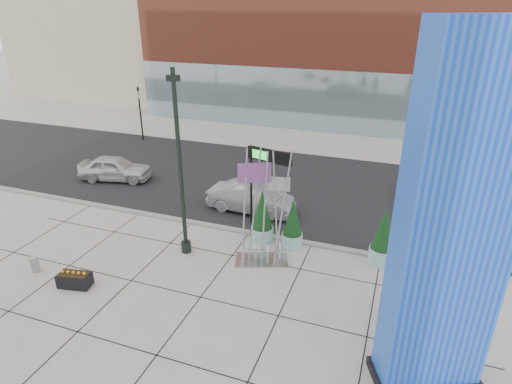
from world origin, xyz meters
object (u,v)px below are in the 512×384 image
(lamp_post, at_px, (181,184))
(concrete_bollard, at_px, (35,264))
(car_white_west, at_px, (115,169))
(car_silver_mid, at_px, (251,198))
(blue_pylon, at_px, (452,236))
(public_art_sculpture, at_px, (262,234))
(overhead_street_sign, at_px, (268,162))

(lamp_post, xyz_separation_m, concrete_bollard, (-5.01, -3.38, -2.87))
(car_white_west, distance_m, car_silver_mid, 9.28)
(blue_pylon, bearing_deg, concrete_bollard, 154.83)
(car_white_west, height_order, car_silver_mid, car_silver_mid)
(public_art_sculpture, distance_m, overhead_street_sign, 3.05)
(public_art_sculpture, relative_size, car_silver_mid, 1.11)
(concrete_bollard, relative_size, car_white_west, 0.15)
(public_art_sculpture, bearing_deg, overhead_street_sign, 82.76)
(public_art_sculpture, relative_size, concrete_bollard, 7.81)
(blue_pylon, xyz_separation_m, lamp_post, (-9.68, 3.74, -1.52))
(concrete_bollard, height_order, overhead_street_sign, overhead_street_sign)
(blue_pylon, xyz_separation_m, overhead_street_sign, (-6.73, 5.92, -0.95))
(public_art_sculpture, bearing_deg, concrete_bollard, -175.04)
(lamp_post, distance_m, car_silver_mid, 5.37)
(lamp_post, height_order, car_white_west, lamp_post)
(blue_pylon, distance_m, overhead_street_sign, 9.01)
(public_art_sculpture, distance_m, car_silver_mid, 4.70)
(overhead_street_sign, xyz_separation_m, car_silver_mid, (-1.68, 2.43, -3.03))
(blue_pylon, relative_size, lamp_post, 1.25)
(blue_pylon, xyz_separation_m, concrete_bollard, (-14.69, 0.37, -4.39))
(lamp_post, xyz_separation_m, car_silver_mid, (1.27, 4.60, -2.45))
(lamp_post, distance_m, public_art_sculpture, 3.85)
(blue_pylon, height_order, concrete_bollard, blue_pylon)
(overhead_street_sign, relative_size, car_silver_mid, 0.99)
(overhead_street_sign, relative_size, car_white_west, 1.02)
(concrete_bollard, bearing_deg, public_art_sculpture, 24.46)
(public_art_sculpture, bearing_deg, lamp_post, 167.67)
(overhead_street_sign, bearing_deg, car_silver_mid, 138.82)
(public_art_sculpture, xyz_separation_m, concrete_bollard, (-8.34, -3.79, -0.98))
(car_silver_mid, bearing_deg, car_white_west, 84.49)
(blue_pylon, distance_m, lamp_post, 10.49)
(overhead_street_sign, height_order, car_silver_mid, overhead_street_sign)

